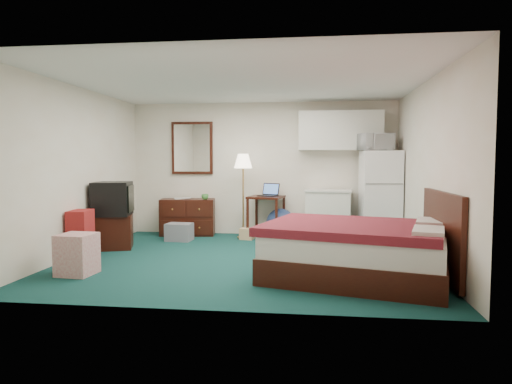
# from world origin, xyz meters

# --- Properties ---
(floor) EXTENTS (5.00, 4.50, 0.01)m
(floor) POSITION_xyz_m (0.00, 0.00, 0.00)
(floor) COLOR black
(floor) RESTS_ON ground
(ceiling) EXTENTS (5.00, 4.50, 0.01)m
(ceiling) POSITION_xyz_m (0.00, 0.00, 2.50)
(ceiling) COLOR white
(ceiling) RESTS_ON walls
(walls) EXTENTS (5.01, 4.51, 2.50)m
(walls) POSITION_xyz_m (0.00, 0.00, 1.25)
(walls) COLOR white
(walls) RESTS_ON floor
(mirror) EXTENTS (0.80, 0.06, 1.00)m
(mirror) POSITION_xyz_m (-1.35, 2.22, 1.65)
(mirror) COLOR white
(mirror) RESTS_ON walls
(upper_cabinets) EXTENTS (1.50, 0.35, 0.70)m
(upper_cabinets) POSITION_xyz_m (1.45, 2.08, 1.95)
(upper_cabinets) COLOR silver
(upper_cabinets) RESTS_ON walls
(headboard) EXTENTS (0.06, 1.56, 1.00)m
(headboard) POSITION_xyz_m (2.46, -0.88, 0.55)
(headboard) COLOR black
(headboard) RESTS_ON walls
(dresser) EXTENTS (1.06, 0.59, 0.68)m
(dresser) POSITION_xyz_m (-1.39, 1.98, 0.34)
(dresser) COLOR black
(dresser) RESTS_ON floor
(floor_lamp) EXTENTS (0.38, 0.38, 1.53)m
(floor_lamp) POSITION_xyz_m (-0.29, 1.80, 0.76)
(floor_lamp) COLOR gold
(floor_lamp) RESTS_ON floor
(desk) EXTENTS (0.70, 0.70, 0.76)m
(desk) POSITION_xyz_m (0.11, 1.93, 0.38)
(desk) COLOR black
(desk) RESTS_ON floor
(exercise_ball) EXTENTS (0.60, 0.60, 0.53)m
(exercise_ball) POSITION_xyz_m (0.38, 1.96, 0.26)
(exercise_ball) COLOR navy
(exercise_ball) RESTS_ON floor
(kitchen_counter) EXTENTS (0.84, 0.67, 0.86)m
(kitchen_counter) POSITION_xyz_m (1.25, 1.91, 0.43)
(kitchen_counter) COLOR silver
(kitchen_counter) RESTS_ON floor
(fridge) EXTENTS (0.69, 0.69, 1.58)m
(fridge) POSITION_xyz_m (2.13, 1.79, 0.79)
(fridge) COLOR white
(fridge) RESTS_ON floor
(bed) EXTENTS (2.38, 2.06, 0.65)m
(bed) POSITION_xyz_m (1.48, -0.88, 0.33)
(bed) COLOR #470A15
(bed) RESTS_ON floor
(tv_stand) EXTENTS (0.69, 0.72, 0.53)m
(tv_stand) POSITION_xyz_m (-2.21, 0.58, 0.27)
(tv_stand) COLOR black
(tv_stand) RESTS_ON floor
(suitcase) EXTENTS (0.32, 0.46, 0.70)m
(suitcase) POSITION_xyz_m (-2.35, -0.23, 0.35)
(suitcase) COLOR maroon
(suitcase) RESTS_ON floor
(retail_box) EXTENTS (0.44, 0.44, 0.51)m
(retail_box) POSITION_xyz_m (-1.93, -1.12, 0.25)
(retail_box) COLOR beige
(retail_box) RESTS_ON floor
(file_bin) EXTENTS (0.46, 0.36, 0.31)m
(file_bin) POSITION_xyz_m (-1.37, 1.35, 0.15)
(file_bin) COLOR gray
(file_bin) RESTS_ON floor
(cardboard_box_a) EXTENTS (0.27, 0.24, 0.20)m
(cardboard_box_a) POSITION_xyz_m (-0.20, 1.63, 0.10)
(cardboard_box_a) COLOR tan
(cardboard_box_a) RESTS_ON floor
(cardboard_box_b) EXTENTS (0.25, 0.29, 0.29)m
(cardboard_box_b) POSITION_xyz_m (0.70, 1.51, 0.14)
(cardboard_box_b) COLOR tan
(cardboard_box_b) RESTS_ON floor
(laptop) EXTENTS (0.42, 0.38, 0.23)m
(laptop) POSITION_xyz_m (0.15, 1.91, 0.87)
(laptop) COLOR black
(laptop) RESTS_ON desk
(crt_tv) EXTENTS (0.70, 0.74, 0.54)m
(crt_tv) POSITION_xyz_m (-2.22, 0.56, 0.80)
(crt_tv) COLOR black
(crt_tv) RESTS_ON tv_stand
(microwave) EXTENTS (0.62, 0.48, 0.37)m
(microwave) POSITION_xyz_m (2.04, 1.75, 1.76)
(microwave) COLOR white
(microwave) RESTS_ON fridge
(book_a) EXTENTS (0.15, 0.07, 0.21)m
(book_a) POSITION_xyz_m (-1.63, 1.93, 0.79)
(book_a) COLOR tan
(book_a) RESTS_ON dresser
(book_b) EXTENTS (0.17, 0.04, 0.22)m
(book_b) POSITION_xyz_m (-1.50, 2.04, 0.80)
(book_b) COLOR tan
(book_b) RESTS_ON dresser
(mug) EXTENTS (0.13, 0.11, 0.13)m
(mug) POSITION_xyz_m (-1.02, 1.88, 0.75)
(mug) COLOR #428739
(mug) RESTS_ON dresser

